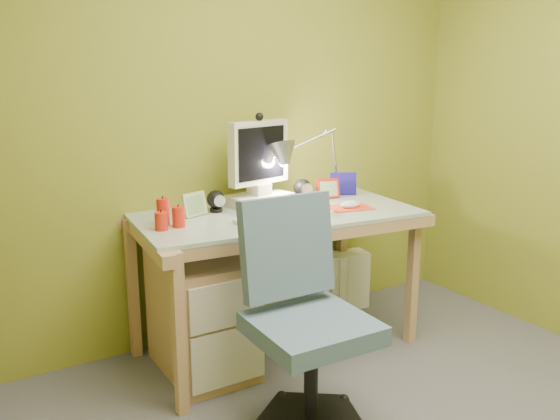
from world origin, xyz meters
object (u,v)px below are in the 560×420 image
monitor (259,162)px  desk (276,282)px  desk_lamp (327,147)px  radiator (339,281)px  task_chair (312,325)px

monitor → desk: bearing=-102.1°
monitor → desk_lamp: size_ratio=0.83×
desk → desk_lamp: desk_lamp is taller
desk_lamp → radiator: size_ratio=1.57×
desk → radiator: 0.72m
desk_lamp → task_chair: (-0.71, -0.90, -0.58)m
desk_lamp → radiator: (0.19, 0.09, -0.88)m
desk → desk_lamp: (0.45, 0.18, 0.68)m
desk_lamp → radiator: 0.91m
desk → radiator: bearing=28.6°
task_chair → monitor: bearing=75.1°
desk → radiator: size_ratio=3.98×
monitor → radiator: bearing=-3.7°
radiator → task_chair: bearing=-123.1°
monitor → desk_lamp: (0.45, 0.00, 0.05)m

